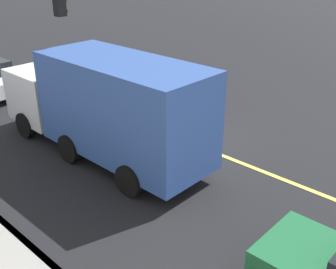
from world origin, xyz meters
name	(u,v)px	position (x,y,z in m)	size (l,w,h in m)	color
ground	(182,140)	(0.00, 0.00, 0.00)	(200.00, 200.00, 0.00)	black
curb_edge	(2,223)	(0.00, 6.55, 0.07)	(80.00, 0.16, 0.15)	slate
lane_stripe_center	(182,139)	(0.00, 0.00, 0.01)	(80.00, 0.16, 0.01)	#D8CC4C
truck_blue	(106,105)	(0.97, 2.45, 1.72)	(7.90, 2.46, 3.26)	silver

